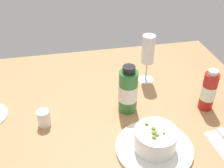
{
  "coord_description": "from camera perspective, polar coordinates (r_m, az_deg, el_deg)",
  "views": [
    {
      "loc": [
        -13.57,
        -74.5,
        61.29
      ],
      "look_at": [
        1.37,
        0.06,
        8.71
      ],
      "focal_mm": 43.81,
      "sensor_mm": 36.0,
      "label": 1
    }
  ],
  "objects": [
    {
      "name": "porridge_bowl",
      "position": [
        0.81,
        8.92,
        -11.79
      ],
      "size": [
        22.56,
        22.56,
        8.15
      ],
      "color": "white",
      "rests_on": "ground_plane"
    },
    {
      "name": "creamer_jug",
      "position": [
        0.9,
        -14.05,
        -6.9
      ],
      "size": [
        4.05,
        4.95,
        5.95
      ],
      "color": "white",
      "rests_on": "ground_plane"
    },
    {
      "name": "ground_plane",
      "position": [
        0.98,
        -0.78,
        -5.01
      ],
      "size": [
        110.0,
        84.0,
        3.0
      ],
      "primitive_type": "cube",
      "color": "#B27F51"
    },
    {
      "name": "sauce_bottle_green",
      "position": [
        0.91,
        3.37,
        -1.42
      ],
      "size": [
        6.47,
        6.47,
        17.23
      ],
      "color": "#337233",
      "rests_on": "ground_plane"
    },
    {
      "name": "wine_glass",
      "position": [
        1.05,
        7.5,
        6.65
      ],
      "size": [
        6.51,
        6.51,
        19.29
      ],
      "color": "white",
      "rests_on": "ground_plane"
    },
    {
      "name": "sauce_bottle_red",
      "position": [
        0.98,
        19.49,
        -1.42
      ],
      "size": [
        4.97,
        4.97,
        15.19
      ],
      "color": "#B21E19",
      "rests_on": "ground_plane"
    }
  ]
}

